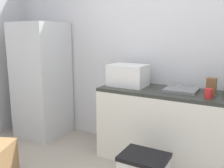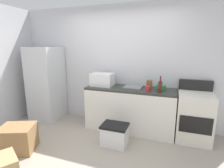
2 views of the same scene
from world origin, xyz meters
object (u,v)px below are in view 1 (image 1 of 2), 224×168
at_px(knife_block, 211,86).
at_px(coffee_mug, 209,93).
at_px(refrigerator, 42,80).
at_px(microwave, 128,75).

bearing_deg(knife_block, coffee_mug, -89.40).
bearing_deg(knife_block, refrigerator, -177.79).
distance_m(coffee_mug, knife_block, 0.19).
height_order(refrigerator, microwave, refrigerator).
bearing_deg(microwave, coffee_mug, -9.14).
height_order(coffee_mug, knife_block, knife_block).
bearing_deg(refrigerator, coffee_mug, -2.29).
bearing_deg(microwave, knife_block, 1.80).
relative_size(microwave, coffee_mug, 4.60).
height_order(refrigerator, coffee_mug, refrigerator).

